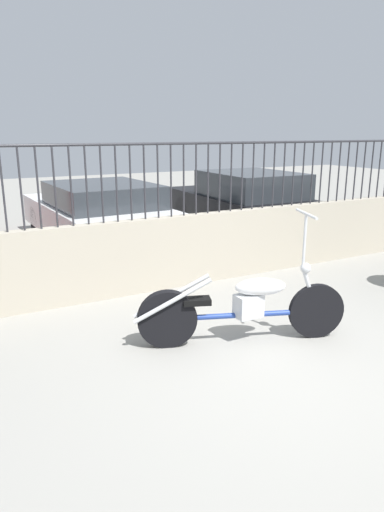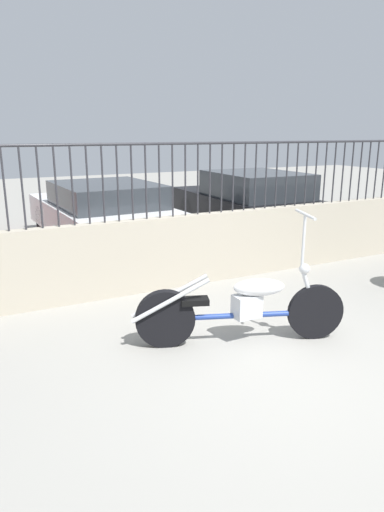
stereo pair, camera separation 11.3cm
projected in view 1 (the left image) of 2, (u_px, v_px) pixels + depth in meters
name	position (u px, v px, depth m)	size (l,w,h in m)	color
ground_plane	(284.00, 368.00, 4.24)	(40.00, 40.00, 0.00)	gray
low_wall	(166.00, 253.00, 6.32)	(9.95, 0.18, 1.00)	#B2A893
fence_railing	(164.00, 169.00, 6.02)	(9.95, 0.04, 0.99)	#2D2D33
motorcycle_blue	(235.00, 307.00, 4.67)	(2.12, 0.94, 1.36)	black
car_white	(100.00, 214.00, 8.61)	(2.09, 4.50, 1.21)	black
car_black	(247.00, 202.00, 9.81)	(1.96, 4.39, 1.31)	black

